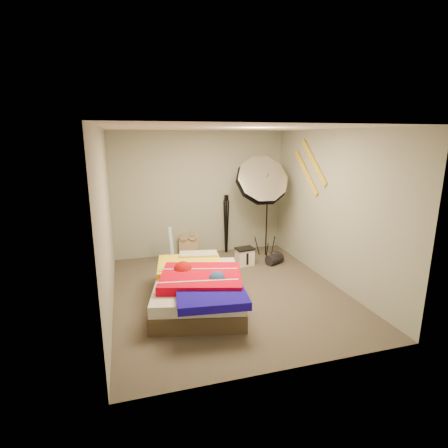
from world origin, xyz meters
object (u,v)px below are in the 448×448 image
object	(u,v)px
photo_umbrella	(261,182)
duffel_bag	(274,259)
wrapping_roll	(171,246)
camera_case	(245,257)
bed	(199,287)
tote_bag	(189,246)
camera_tripod	(226,220)

from	to	relation	value
photo_umbrella	duffel_bag	bearing A→B (deg)	-70.94
wrapping_roll	camera_case	xyz separation A→B (m)	(1.33, -0.42, -0.21)
bed	photo_umbrella	bearing A→B (deg)	45.34
tote_bag	bed	xyz separation A→B (m)	(-0.25, -2.16, 0.07)
tote_bag	wrapping_roll	bearing A→B (deg)	-121.67
wrapping_roll	bed	size ratio (longest dim) A/B	0.35
duffel_bag	camera_tripod	xyz separation A→B (m)	(-0.69, 0.94, 0.60)
duffel_bag	bed	distance (m)	2.12
tote_bag	camera_tripod	distance (m)	0.95
tote_bag	camera_case	world-z (taller)	tote_bag
duffel_bag	camera_tripod	world-z (taller)	camera_tripod
wrapping_roll	camera_case	size ratio (longest dim) A/B	2.33
tote_bag	duffel_bag	xyz separation A→B (m)	(1.49, -0.97, -0.09)
camera_case	photo_umbrella	bearing A→B (deg)	29.91
duffel_bag	bed	size ratio (longest dim) A/B	0.16
photo_umbrella	camera_tripod	xyz separation A→B (m)	(-0.54, 0.52, -0.83)
wrapping_roll	photo_umbrella	world-z (taller)	photo_umbrella
wrapping_roll	camera_tripod	xyz separation A→B (m)	(1.21, 0.42, 0.34)
duffel_bag	wrapping_roll	bearing A→B (deg)	139.02
camera_case	bed	xyz separation A→B (m)	(-1.17, -1.30, 0.10)
camera_case	photo_umbrella	world-z (taller)	photo_umbrella
camera_case	duffel_bag	world-z (taller)	camera_case
wrapping_roll	camera_tripod	world-z (taller)	camera_tripod
bed	photo_umbrella	distance (m)	2.60
bed	camera_tripod	xyz separation A→B (m)	(1.05, 2.13, 0.44)
tote_bag	photo_umbrella	world-z (taller)	photo_umbrella
bed	camera_tripod	bearing A→B (deg)	63.72
camera_case	photo_umbrella	xyz separation A→B (m)	(0.42, 0.31, 1.38)
duffel_bag	camera_tripod	size ratio (longest dim) A/B	0.27
wrapping_roll	duffel_bag	world-z (taller)	wrapping_roll
bed	tote_bag	bearing A→B (deg)	83.29
wrapping_roll	bed	xyz separation A→B (m)	(0.16, -1.72, -0.10)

